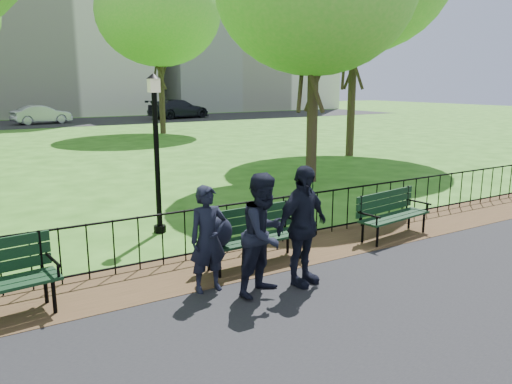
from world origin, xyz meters
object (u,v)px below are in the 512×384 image
park_bench_main (236,231)px  person_left (208,239)px  person_mid (265,234)px  park_bench_right_a (391,209)px  person_right (302,226)px  sedan_dark (179,109)px  lamppost (156,148)px  tree_far_e (158,13)px  sedan_silver (42,115)px

park_bench_main → person_left: size_ratio=1.22×
park_bench_main → person_mid: 1.05m
park_bench_right_a → person_right: bearing=-168.2°
park_bench_main → sedan_dark: (12.99, 33.61, 0.15)m
park_bench_right_a → park_bench_main: bearing=172.3°
park_bench_main → lamppost: bearing=95.3°
person_left → person_right: (1.30, -0.50, 0.12)m
park_bench_right_a → tree_far_e: size_ratio=0.18×
park_bench_main → person_right: bearing=-63.8°
sedan_dark → park_bench_main: bearing=147.6°
park_bench_right_a → person_left: person_left is taller
person_mid → sedan_dark: 37.02m
park_bench_main → sedan_dark: size_ratio=0.35×
park_bench_main → sedan_silver: 33.23m
person_left → person_right: 1.40m
park_bench_right_a → sedan_silver: sedan_silver is taller
park_bench_main → person_right: size_ratio=1.05×
park_bench_right_a → tree_far_e: 23.07m
person_mid → sedan_dark: person_mid is taller
tree_far_e → sedan_silver: tree_far_e is taller
person_left → sedan_silver: person_left is taller
lamppost → sedan_dark: bearing=66.7°
park_bench_main → sedan_dark: 36.04m
person_right → park_bench_right_a: bearing=4.9°
person_mid → lamppost: bearing=73.0°
lamppost → person_left: bearing=-97.7°
sedan_silver → person_mid: bearing=165.3°
person_right → sedan_dark: person_right is taller
park_bench_right_a → sedan_silver: 33.21m
tree_far_e → person_mid: tree_far_e is taller
park_bench_main → person_right: (0.54, -1.03, 0.26)m
park_bench_right_a → tree_far_e: bearing=72.9°
park_bench_main → tree_far_e: size_ratio=0.19×
park_bench_main → sedan_silver: size_ratio=0.46×
person_left → park_bench_main: bearing=37.7°
person_right → sedan_silver: 34.23m
tree_far_e → sedan_dark: tree_far_e is taller
lamppost → person_mid: lamppost is taller
person_right → tree_far_e: bearing=59.6°
person_left → person_mid: size_ratio=0.89×
sedan_silver → sedan_dark: sedan_dark is taller
park_bench_main → tree_far_e: (7.08, 21.87, 6.25)m
tree_far_e → park_bench_right_a: bearing=-99.4°
lamppost → tree_far_e: bearing=68.9°
person_mid → park_bench_right_a: bearing=-4.6°
sedan_silver → sedan_dark: (11.02, 0.44, 0.12)m
person_left → person_mid: bearing=-34.1°
person_left → sedan_dark: size_ratio=0.28×
park_bench_main → park_bench_right_a: park_bench_main is taller
person_left → sedan_dark: sedan_dark is taller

